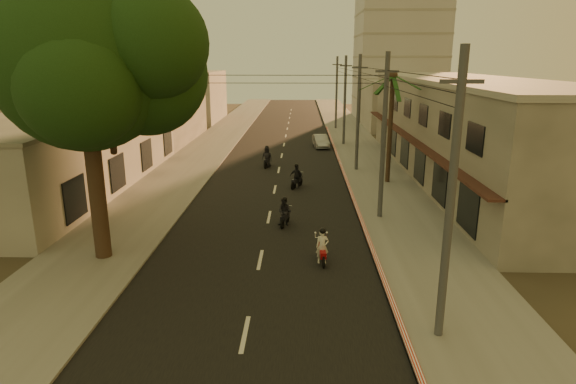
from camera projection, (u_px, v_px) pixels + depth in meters
name	position (u px, v px, depth m)	size (l,w,h in m)	color
ground	(256.00, 280.00, 19.40)	(160.00, 160.00, 0.00)	#383023
road	(279.00, 170.00, 38.67)	(10.00, 140.00, 0.02)	black
sidewalk_right	(372.00, 170.00, 38.46)	(5.00, 140.00, 0.12)	slate
sidewalk_left	(186.00, 169.00, 38.86)	(5.00, 140.00, 0.12)	slate
curb_stripe	(348.00, 185.00, 33.70)	(0.20, 60.00, 0.20)	red
shophouse_row	(466.00, 129.00, 35.41)	(8.80, 34.20, 7.30)	gray
left_building	(69.00, 151.00, 32.57)	(8.20, 24.20, 5.20)	#A5A095
distant_tower	(401.00, 21.00, 69.23)	(12.10, 12.10, 28.00)	#B7B5B2
broadleaf_tree	(94.00, 62.00, 19.39)	(9.60, 8.70, 12.10)	black
palm_tree	(393.00, 81.00, 32.71)	(5.00, 5.00, 8.20)	black
utility_poles	(359.00, 87.00, 36.78)	(1.20, 48.26, 9.00)	#38383A
filler_right	(397.00, 105.00, 61.60)	(8.00, 14.00, 6.00)	#A5A095
filler_left_near	(155.00, 121.00, 51.95)	(8.00, 14.00, 4.40)	#A5A095
filler_left_far	(191.00, 96.00, 68.95)	(8.00, 14.00, 7.00)	#A5A095
scooter_red	(322.00, 247.00, 20.85)	(0.66, 1.66, 1.63)	black
scooter_mid_a	(285.00, 212.00, 25.55)	(0.99, 1.63, 1.62)	black
scooter_mid_b	(296.00, 177.00, 33.11)	(1.26, 1.66, 1.74)	black
scooter_far_a	(267.00, 158.00, 39.49)	(1.00, 1.85, 1.82)	black
parked_car	(321.00, 141.00, 48.61)	(1.72, 3.92, 1.25)	#999BA1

